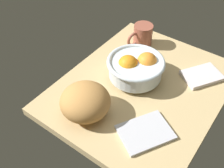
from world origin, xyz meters
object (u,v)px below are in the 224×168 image
at_px(bread_loaf, 85,102).
at_px(napkin_folded, 202,76).
at_px(fruit_bowl, 136,67).
at_px(mug, 142,35).
at_px(napkin_spare, 145,132).

xyz_separation_m(bread_loaf, napkin_folded, (-0.38, 0.24, -0.05)).
relative_size(fruit_bowl, mug, 1.72).
relative_size(napkin_folded, mug, 1.16).
bearing_deg(mug, napkin_folded, 81.50).
distance_m(bread_loaf, napkin_folded, 0.45).
relative_size(fruit_bowl, bread_loaf, 1.29).
distance_m(napkin_folded, mug, 0.30).
distance_m(fruit_bowl, bread_loaf, 0.24).
bearing_deg(mug, fruit_bowl, 25.40).
height_order(fruit_bowl, mug, fruit_bowl).
xyz_separation_m(fruit_bowl, napkin_spare, (0.19, 0.16, -0.05)).
height_order(bread_loaf, napkin_folded, bread_loaf).
distance_m(bread_loaf, mug, 0.43).
bearing_deg(mug, napkin_spare, 33.13).
bearing_deg(napkin_spare, bread_loaf, -77.82).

